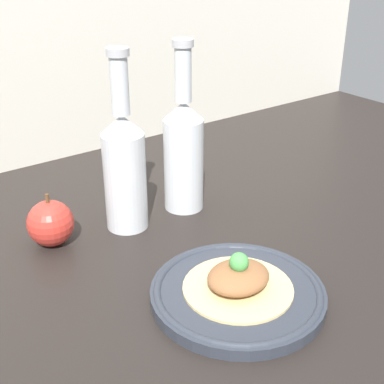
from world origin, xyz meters
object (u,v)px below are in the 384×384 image
cider_bottle_left (124,166)px  cider_bottle_right (184,150)px  apple (50,223)px  plate (238,293)px  plated_food (238,279)px

cider_bottle_left → cider_bottle_right: size_ratio=1.00×
cider_bottle_right → apple: (-24.15, 2.04, -7.26)cm
plate → apple: (-14.25, 28.25, 2.63)cm
plate → apple: 31.75cm
plated_food → plate: bearing=180.0°
plate → plated_food: bearing=0.0°
plate → cider_bottle_right: bearing=69.3°
plated_food → cider_bottle_left: size_ratio=0.50×
plated_food → cider_bottle_left: bearing=93.8°
cider_bottle_left → apple: 14.62cm
plate → cider_bottle_left: bearing=93.8°
plated_food → cider_bottle_right: cider_bottle_right is taller
cider_bottle_left → cider_bottle_right: (11.63, 0.00, 0.00)cm
plate → apple: bearing=116.8°
apple → plated_food: bearing=-63.2°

